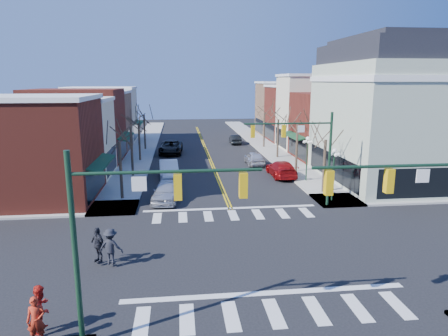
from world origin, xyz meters
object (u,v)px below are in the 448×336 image
object	(u,v)px
pedestrian_red_a	(36,320)
pedestrian_dark_b	(111,246)
car_left_near	(166,191)
car_left_mid	(169,169)
car_right_mid	(254,158)
victorian_corner	(397,111)
car_right_near	(281,169)
car_left_far	(171,147)
pedestrian_dark_a	(98,245)
car_right_far	(235,139)
lamppost_midblock	(307,151)
lamppost_corner	(334,166)
pedestrian_red_b	(41,308)

from	to	relation	value
pedestrian_red_a	pedestrian_dark_b	xyz separation A→B (m)	(1.62, 6.22, 0.06)
car_left_near	car_left_mid	xyz separation A→B (m)	(0.03, 8.02, 0.02)
car_right_mid	pedestrian_dark_b	distance (m)	27.29
victorian_corner	car_right_near	size ratio (longest dim) A/B	2.59
car_left_near	car_right_mid	size ratio (longest dim) A/B	1.06
car_left_far	car_right_mid	world-z (taller)	car_left_far
pedestrian_red_a	pedestrian_dark_a	distance (m)	6.63
victorian_corner	pedestrian_red_a	world-z (taller)	victorian_corner
car_left_mid	pedestrian_dark_a	bearing A→B (deg)	-103.56
car_left_near	car_right_mid	world-z (taller)	car_left_near
car_right_far	car_left_far	bearing A→B (deg)	38.40
lamppost_midblock	pedestrian_dark_b	xyz separation A→B (m)	(-15.55, -16.06, -1.86)
victorian_corner	lamppost_midblock	world-z (taller)	victorian_corner
lamppost_corner	car_left_far	xyz separation A→B (m)	(-13.00, 23.10, -2.10)
lamppost_midblock	car_left_near	distance (m)	14.03
lamppost_midblock	car_left_mid	bearing A→B (deg)	165.89
victorian_corner	pedestrian_red_b	size ratio (longest dim) A/B	7.76
pedestrian_dark_b	lamppost_corner	bearing A→B (deg)	-135.42
lamppost_midblock	pedestrian_dark_a	bearing A→B (deg)	-136.00
car_left_mid	pedestrian_dark_a	distance (m)	19.26
car_right_near	pedestrian_dark_b	bearing A→B (deg)	52.99
car_right_near	car_right_far	world-z (taller)	car_right_near
car_left_mid	pedestrian_dark_b	world-z (taller)	pedestrian_dark_b
pedestrian_dark_b	victorian_corner	bearing A→B (deg)	-133.88
lamppost_corner	pedestrian_dark_a	xyz separation A→B (m)	(-16.27, -9.21, -1.87)
pedestrian_dark_b	car_right_near	bearing A→B (deg)	-113.75
lamppost_corner	pedestrian_red_a	world-z (taller)	lamppost_corner
car_right_mid	pedestrian_dark_a	distance (m)	27.31
car_left_near	car_right_far	world-z (taller)	car_left_near
car_right_mid	pedestrian_red_b	bearing A→B (deg)	64.82
car_right_near	car_left_mid	bearing A→B (deg)	-4.93
car_left_near	pedestrian_dark_a	bearing A→B (deg)	-99.12
car_left_near	pedestrian_dark_b	distance (m)	11.58
car_right_mid	pedestrian_dark_a	xyz separation A→B (m)	(-12.87, -24.08, 0.32)
lamppost_corner	car_right_mid	world-z (taller)	lamppost_corner
car_left_mid	car_left_far	distance (m)	13.34
car_right_far	pedestrian_red_b	distance (m)	47.61
car_right_near	lamppost_midblock	bearing A→B (deg)	127.18
pedestrian_dark_a	car_right_far	bearing A→B (deg)	117.97
victorian_corner	lamppost_midblock	bearing A→B (deg)	176.55
lamppost_corner	pedestrian_dark_b	xyz separation A→B (m)	(-15.55, -9.56, -1.86)
victorian_corner	pedestrian_red_b	xyz separation A→B (m)	(-25.54, -21.00, -5.59)
car_left_near	car_left_far	size ratio (longest dim) A/B	0.78
lamppost_midblock	car_right_far	bearing A→B (deg)	98.05
lamppost_midblock	pedestrian_dark_b	size ratio (longest dim) A/B	2.27
lamppost_corner	lamppost_midblock	xyz separation A→B (m)	(0.00, 6.50, 0.00)
lamppost_midblock	pedestrian_dark_b	world-z (taller)	lamppost_midblock
car_left_far	pedestrian_red_b	world-z (taller)	pedestrian_red_b
lamppost_corner	pedestrian_red_b	size ratio (longest dim) A/B	2.36
car_right_near	pedestrian_red_b	distance (m)	28.42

